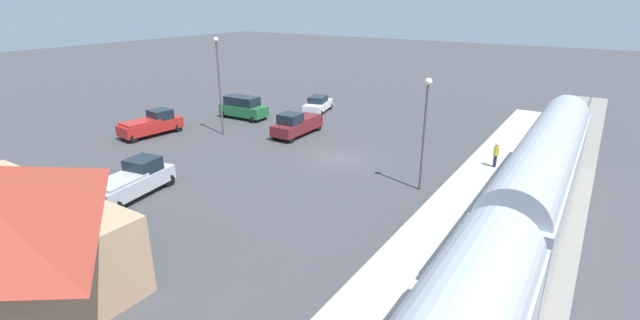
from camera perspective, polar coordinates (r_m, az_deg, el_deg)
ground_plane at (r=33.50m, az=2.44°, el=0.14°), size 200.00×200.00×0.00m
railway_track at (r=29.49m, az=26.62°, el=-4.76°), size 4.80×70.00×0.30m
platform at (r=30.00m, az=19.12°, el=-3.15°), size 3.20×46.00×0.30m
passenger_train at (r=16.90m, az=22.19°, el=-11.99°), size 2.93×39.97×4.98m
pedestrian_on_platform at (r=33.06m, az=21.67°, el=0.76°), size 0.36×0.36×1.71m
pickup_silver at (r=29.20m, az=-22.87°, el=-2.42°), size 2.81×5.65×2.14m
suv_green at (r=45.42m, az=-9.86°, el=6.72°), size 4.95×2.51×2.22m
pickup_red at (r=41.81m, az=-20.82°, el=4.37°), size 2.56×5.59×2.14m
pickup_maroon at (r=39.08m, az=-3.03°, el=4.64°), size 2.06×5.43×2.14m
sedan_white at (r=47.19m, az=-0.26°, el=7.18°), size 2.89×4.81×1.74m
light_pole_near_platform at (r=27.42m, az=13.37°, el=4.94°), size 0.44×0.44×7.07m
light_pole_lot_center at (r=39.32m, az=-12.88°, el=10.54°), size 0.44×0.44×8.41m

